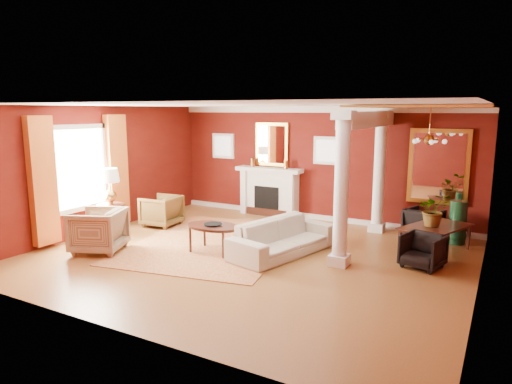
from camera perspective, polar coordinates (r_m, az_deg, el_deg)
The scene contains 27 objects.
ground at distance 9.00m, azimuth -0.72°, elevation -7.96°, with size 8.00×8.00×0.00m, color brown.
room_shell at distance 8.58m, azimuth -0.75°, elevation 4.95°, with size 8.04×7.04×2.92m.
fireplace at distance 12.27m, azimuth 1.66°, elevation 0.08°, with size 1.85×0.42×1.29m.
overmantel_mirror at distance 12.24m, azimuth 1.98°, elevation 5.97°, with size 0.95×0.07×1.15m.
flank_window_left at distance 13.03m, azimuth -4.11°, elevation 5.76°, with size 0.70×0.07×0.70m.
flank_window_right at distance 11.64m, azimuth 8.85°, elevation 5.14°, with size 0.70×0.07×0.70m.
left_window at distance 10.70m, azimuth -20.87°, elevation 2.13°, with size 0.21×2.55×2.60m.
column_front at distance 8.25m, azimuth 10.63°, elevation 0.42°, with size 0.36×0.36×2.80m.
column_back at distance 10.82m, azimuth 15.17°, elevation 2.54°, with size 0.36×0.36×2.80m.
header_beam at distance 9.67m, azimuth 13.91°, elevation 8.82°, with size 0.30×3.20×0.32m, color white.
amber_ceiling at distance 9.28m, azimuth 20.69°, elevation 9.97°, with size 2.30×3.40×0.04m, color #CA893B.
dining_mirror at distance 11.03m, azimuth 21.83°, elevation 2.95°, with size 1.30×0.07×1.70m.
chandelier at distance 9.34m, azimuth 20.80°, elevation 6.13°, with size 0.60×0.62×0.75m.
crown_trim at distance 11.68m, azimuth 7.81°, elevation 10.19°, with size 8.00×0.08×0.16m, color white.
base_trim at distance 12.00m, azimuth 7.49°, elevation -3.10°, with size 8.00×0.08×0.12m, color white.
rug at distance 9.88m, azimuth -5.27°, elevation -6.28°, with size 3.12×4.17×0.02m, color maroon.
sofa at distance 8.97m, azimuth 3.38°, elevation -4.99°, with size 2.32×0.68×0.91m, color beige.
armchair_leopard at distance 11.38m, azimuth -11.75°, elevation -2.12°, with size 0.81×0.76×0.83m, color black.
armchair_stripe at distance 9.64m, azimuth -19.12°, elevation -4.32°, with size 0.93×0.87×0.96m, color tan.
coffee_table at distance 9.09m, azimuth -5.36°, elevation -4.44°, with size 1.11×1.11×0.56m.
coffee_book at distance 9.07m, azimuth -5.34°, elevation -3.39°, with size 0.18×0.02×0.24m, color black.
side_table at distance 10.72m, azimuth -17.80°, elevation 0.20°, with size 0.61×0.61×1.53m.
dining_table at distance 9.76m, azimuth 21.65°, elevation -4.64°, with size 1.53×0.54×0.85m, color black.
dining_chair_near at distance 8.78m, azimuth 20.13°, elevation -6.74°, with size 0.66×0.62×0.68m, color black.
dining_chair_far at distance 10.81m, azimuth 20.21°, elevation -3.50°, with size 0.70×0.65×0.72m, color black.
green_urn at distance 10.59m, azimuth 23.86°, elevation -3.99°, with size 0.39×0.39×0.94m.
potted_plant at distance 9.60m, azimuth 21.44°, elevation -0.66°, with size 0.60×0.66×0.52m, color #26591E.
Camera 1 is at (4.23, -7.43, 2.81)m, focal length 32.00 mm.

